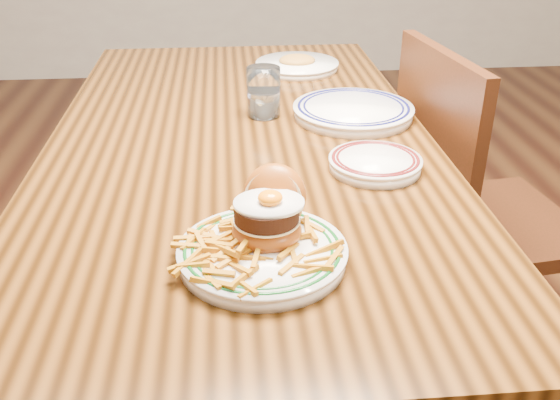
{
  "coord_description": "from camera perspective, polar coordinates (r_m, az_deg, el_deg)",
  "views": [
    {
      "loc": [
        -0.03,
        -1.3,
        1.28
      ],
      "look_at": [
        0.04,
        -0.51,
        0.85
      ],
      "focal_mm": 40.0,
      "sensor_mm": 36.0,
      "label": 1
    }
  ],
  "objects": [
    {
      "name": "side_plate",
      "position": [
        1.25,
        8.69,
        3.43
      ],
      "size": [
        0.18,
        0.18,
        0.03
      ],
      "rotation": [
        0.0,
        0.0,
        0.28
      ],
      "color": "white",
      "rests_on": "table"
    },
    {
      "name": "chair_right",
      "position": [
        1.7,
        16.85,
        -0.94
      ],
      "size": [
        0.48,
        0.48,
        0.92
      ],
      "rotation": [
        0.0,
        0.0,
        3.27
      ],
      "color": "#3A170C",
      "rests_on": "floor"
    },
    {
      "name": "far_plate",
      "position": [
        1.89,
        1.57,
        12.26
      ],
      "size": [
        0.25,
        0.25,
        0.04
      ],
      "rotation": [
        0.0,
        0.0,
        -0.44
      ],
      "color": "white",
      "rests_on": "table"
    },
    {
      "name": "rear_plate",
      "position": [
        1.52,
        6.7,
        8.14
      ],
      "size": [
        0.29,
        0.29,
        0.03
      ],
      "rotation": [
        0.0,
        0.0,
        -0.19
      ],
      "color": "white",
      "rests_on": "table"
    },
    {
      "name": "floor",
      "position": [
        1.82,
        -2.87,
        -16.54
      ],
      "size": [
        6.0,
        6.0,
        0.0
      ],
      "primitive_type": "plane",
      "color": "black",
      "rests_on": "ground"
    },
    {
      "name": "table",
      "position": [
        1.44,
        -3.49,
        2.59
      ],
      "size": [
        0.85,
        1.6,
        0.75
      ],
      "color": "black",
      "rests_on": "floor"
    },
    {
      "name": "water_glass",
      "position": [
        1.51,
        -1.5,
        9.58
      ],
      "size": [
        0.08,
        0.08,
        0.12
      ],
      "color": "white",
      "rests_on": "table"
    },
    {
      "name": "main_plate",
      "position": [
        0.95,
        -1.42,
        -3.43
      ],
      "size": [
        0.26,
        0.27,
        0.12
      ],
      "rotation": [
        0.0,
        0.0,
        -0.28
      ],
      "color": "white",
      "rests_on": "table"
    }
  ]
}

